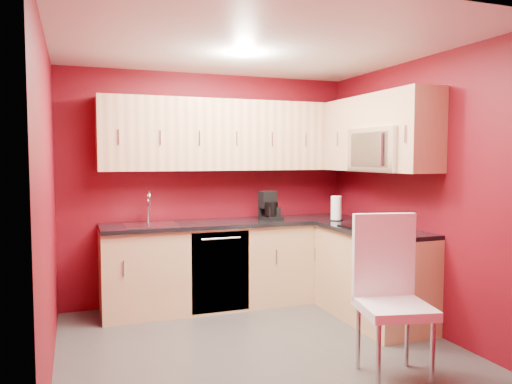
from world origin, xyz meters
TOP-DOWN VIEW (x-y plane):
  - floor at (0.00, 0.00)m, footprint 3.20×3.20m
  - ceiling at (0.00, 0.00)m, footprint 3.20×3.20m
  - wall_back at (0.00, 1.50)m, footprint 3.20×0.00m
  - wall_front at (0.00, -1.50)m, footprint 3.20×0.00m
  - wall_left at (-1.60, 0.00)m, footprint 0.00×3.00m
  - wall_right at (1.60, 0.00)m, footprint 0.00×3.00m
  - base_cabinets_back at (0.20, 1.20)m, footprint 2.80×0.60m
  - base_cabinets_right at (1.30, 0.25)m, footprint 0.60×1.30m
  - countertop_back at (0.20, 1.19)m, footprint 2.80×0.63m
  - countertop_right at (1.29, 0.23)m, footprint 0.63×1.27m
  - upper_cabinets_back at (0.20, 1.32)m, footprint 2.80×0.35m
  - upper_cabinets_right at (1.42, 0.44)m, footprint 0.35×1.55m
  - microwave at (1.39, 0.20)m, footprint 0.42×0.76m
  - cooktop at (1.28, 0.20)m, footprint 0.50×0.55m
  - sink at (-0.70, 1.20)m, footprint 0.52×0.42m
  - dishwasher_front at (-0.05, 0.91)m, footprint 0.60×0.02m
  - downlight at (0.00, 0.30)m, footprint 0.20×0.20m
  - coffee_maker at (0.59, 1.15)m, footprint 0.25×0.29m
  - napkin_holder at (0.61, 1.14)m, footprint 0.14×0.14m
  - paper_towel at (1.23, 0.85)m, footprint 0.18×0.18m
  - dining_chair at (0.70, -0.94)m, footprint 0.57×0.59m

SIDE VIEW (x-z plane):
  - floor at x=0.00m, z-range 0.00..0.00m
  - base_cabinets_back at x=0.20m, z-range 0.00..0.87m
  - base_cabinets_right at x=1.30m, z-range 0.00..0.87m
  - dishwasher_front at x=-0.05m, z-range 0.03..0.84m
  - dining_chair at x=0.70m, z-range 0.00..1.17m
  - countertop_back at x=0.20m, z-range 0.87..0.91m
  - countertop_right at x=1.29m, z-range 0.87..0.91m
  - cooktop at x=1.28m, z-range 0.91..0.92m
  - sink at x=-0.70m, z-range 0.77..1.12m
  - napkin_holder at x=0.61m, z-range 0.91..1.05m
  - paper_towel at x=1.23m, z-range 0.91..1.17m
  - coffee_maker at x=0.59m, z-range 0.91..1.22m
  - wall_back at x=0.00m, z-range -0.35..2.85m
  - wall_front at x=0.00m, z-range -0.35..2.85m
  - wall_left at x=-1.60m, z-range -0.25..2.75m
  - wall_right at x=1.60m, z-range -0.25..2.75m
  - microwave at x=1.39m, z-range 1.45..1.87m
  - upper_cabinets_back at x=0.20m, z-range 1.45..2.20m
  - upper_cabinets_right at x=1.42m, z-range 1.51..2.26m
  - downlight at x=0.00m, z-range 2.48..2.49m
  - ceiling at x=0.00m, z-range 2.50..2.50m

